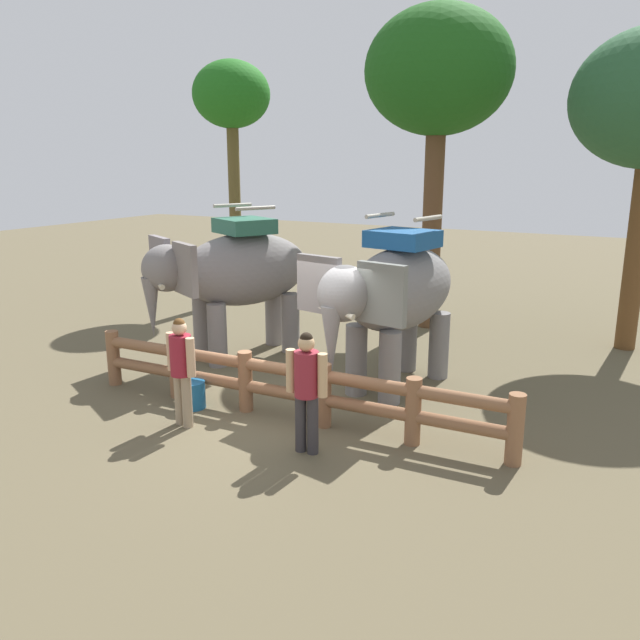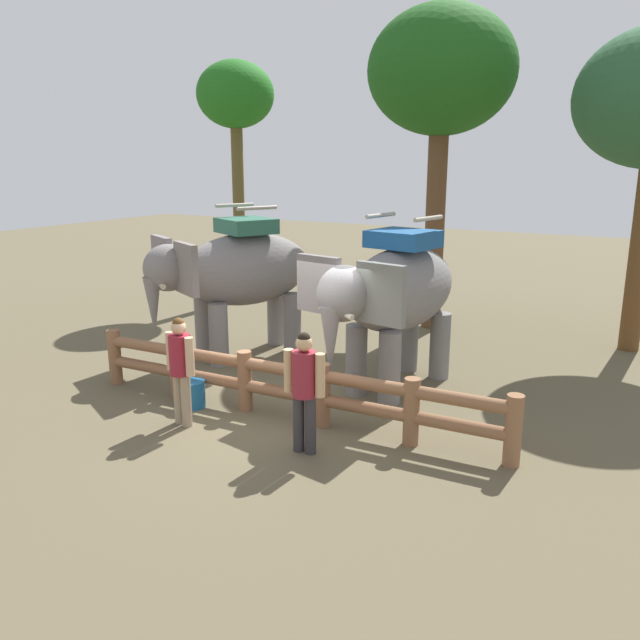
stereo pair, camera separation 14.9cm
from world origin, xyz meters
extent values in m
plane|color=brown|center=(0.00, 0.00, 0.00)|extent=(60.00, 60.00, 0.00)
cylinder|color=brown|center=(-3.71, -0.24, 0.53)|extent=(0.24, 0.24, 1.05)
cylinder|color=brown|center=(-2.22, -0.20, 0.53)|extent=(0.24, 0.24, 1.05)
cylinder|color=brown|center=(-0.74, -0.15, 0.53)|extent=(0.24, 0.24, 1.05)
cylinder|color=brown|center=(0.74, -0.10, 0.53)|extent=(0.24, 0.24, 1.05)
cylinder|color=brown|center=(2.22, -0.05, 0.53)|extent=(0.24, 0.24, 1.05)
cylinder|color=brown|center=(3.71, 0.00, 0.53)|extent=(0.24, 0.24, 1.05)
cylinder|color=brown|center=(0.00, -0.12, 0.45)|extent=(7.42, 0.44, 0.20)
cylinder|color=brown|center=(0.00, -0.12, 0.85)|extent=(7.42, 0.44, 0.20)
cylinder|color=slate|center=(-2.65, 1.59, 0.66)|extent=(0.40, 0.40, 1.32)
cylinder|color=slate|center=(-3.30, 1.92, 0.66)|extent=(0.40, 0.40, 1.32)
cylinder|color=slate|center=(-1.84, 3.18, 0.66)|extent=(0.40, 0.40, 1.32)
cylinder|color=slate|center=(-2.49, 3.51, 0.66)|extent=(0.40, 0.40, 1.32)
ellipsoid|color=slate|center=(-2.57, 2.55, 1.90)|extent=(2.53, 3.25, 1.54)
ellipsoid|color=slate|center=(-3.37, 0.98, 2.09)|extent=(1.20, 1.27, 0.94)
cube|color=gray|center=(-2.74, 0.80, 2.15)|extent=(0.84, 0.52, 0.99)
cube|color=gray|center=(-3.88, 1.39, 2.15)|extent=(0.84, 0.52, 0.99)
cone|color=slate|center=(-3.52, 0.67, 1.34)|extent=(0.35, 0.35, 1.21)
cone|color=beige|center=(-3.32, 0.68, 1.82)|extent=(0.40, 0.28, 0.17)
cone|color=beige|center=(-3.63, 0.84, 1.82)|extent=(0.40, 0.28, 0.17)
cube|color=#2B634C|center=(-2.57, 2.55, 2.82)|extent=(1.45, 1.39, 0.31)
cylinder|color=#A59E8C|center=(-2.12, 2.32, 3.22)|extent=(0.47, 0.83, 0.08)
cylinder|color=#A59E8C|center=(-3.02, 2.78, 3.22)|extent=(0.47, 0.83, 0.08)
cylinder|color=slate|center=(1.28, 1.34, 0.65)|extent=(0.39, 0.39, 1.31)
cylinder|color=slate|center=(0.57, 1.47, 0.65)|extent=(0.39, 0.39, 1.31)
cylinder|color=slate|center=(1.60, 3.07, 0.65)|extent=(0.39, 0.39, 1.31)
cylinder|color=slate|center=(0.90, 3.20, 0.65)|extent=(0.39, 0.39, 1.31)
ellipsoid|color=slate|center=(1.09, 2.27, 1.88)|extent=(1.83, 3.13, 1.52)
ellipsoid|color=slate|center=(0.77, 0.56, 2.07)|extent=(1.00, 1.12, 0.93)
cube|color=slate|center=(1.41, 0.56, 2.12)|extent=(0.88, 0.29, 0.98)
cube|color=gray|center=(0.17, 0.80, 2.12)|extent=(0.88, 0.29, 0.98)
cone|color=slate|center=(0.70, 0.22, 1.32)|extent=(0.35, 0.35, 1.20)
cone|color=beige|center=(0.89, 0.29, 1.80)|extent=(0.41, 0.18, 0.17)
cone|color=beige|center=(0.55, 0.35, 1.80)|extent=(0.41, 0.18, 0.17)
cube|color=#184D86|center=(1.09, 2.27, 2.79)|extent=(1.27, 1.17, 0.30)
cylinder|color=#A59E8C|center=(1.58, 2.18, 3.18)|extent=(0.24, 0.88, 0.08)
cylinder|color=#A59E8C|center=(0.60, 2.36, 3.18)|extent=(0.24, 0.88, 0.08)
cylinder|color=gray|center=(-1.17, -1.15, 0.43)|extent=(0.16, 0.16, 0.86)
cylinder|color=gray|center=(-1.36, -1.11, 0.43)|extent=(0.16, 0.16, 0.86)
cylinder|color=maroon|center=(-1.27, -1.13, 1.18)|extent=(0.41, 0.41, 0.65)
cylinder|color=tan|center=(-1.02, -1.18, 1.20)|extent=(0.14, 0.14, 0.62)
cylinder|color=tan|center=(-1.51, -1.08, 1.20)|extent=(0.14, 0.14, 0.62)
sphere|color=tan|center=(-1.27, -1.13, 1.63)|extent=(0.24, 0.24, 0.24)
sphere|color=#593819|center=(-1.27, -1.13, 1.69)|extent=(0.18, 0.18, 0.18)
cylinder|color=#322E31|center=(1.05, -1.03, 0.44)|extent=(0.17, 0.17, 0.87)
cylinder|color=#322E31|center=(0.86, -1.04, 0.44)|extent=(0.17, 0.17, 0.87)
cylinder|color=maroon|center=(0.96, -1.04, 1.21)|extent=(0.37, 0.37, 0.67)
cylinder|color=tan|center=(1.21, -1.02, 1.22)|extent=(0.14, 0.14, 0.64)
cylinder|color=tan|center=(0.70, -1.05, 1.22)|extent=(0.14, 0.14, 0.64)
sphere|color=tan|center=(0.96, -1.04, 1.66)|extent=(0.24, 0.24, 0.24)
sphere|color=black|center=(0.96, -1.04, 1.73)|extent=(0.19, 0.19, 0.19)
cylinder|color=brown|center=(0.13, 6.76, 2.62)|extent=(0.48, 0.48, 5.24)
ellipsoid|color=#1A5316|center=(0.13, 6.76, 6.19)|extent=(3.48, 3.48, 2.96)
cylinder|color=brown|center=(-6.03, 7.03, 2.68)|extent=(0.35, 0.35, 5.36)
ellipsoid|color=#1E6519|center=(-6.03, 7.03, 5.97)|extent=(2.21, 2.21, 1.88)
cylinder|color=brown|center=(4.73, 7.01, 2.24)|extent=(0.44, 0.44, 4.48)
cylinder|color=#19598C|center=(-1.62, -0.48, 0.24)|extent=(0.42, 0.42, 0.47)
camera|label=1|loc=(5.19, -8.49, 4.18)|focal=35.61mm
camera|label=2|loc=(5.32, -8.42, 4.18)|focal=35.61mm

